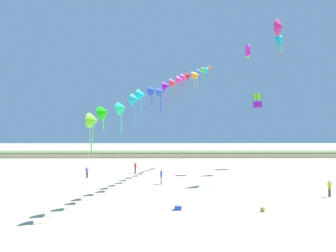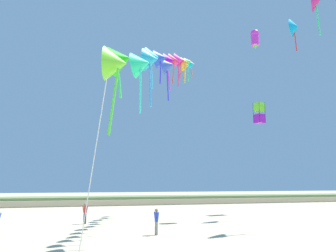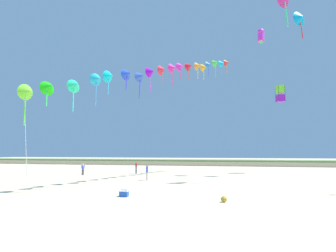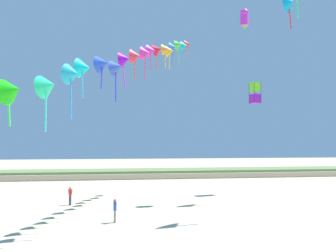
{
  "view_description": "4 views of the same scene",
  "coord_description": "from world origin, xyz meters",
  "px_view_note": "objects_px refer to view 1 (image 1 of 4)",
  "views": [
    {
      "loc": [
        -2.85,
        -19.98,
        6.28
      ],
      "look_at": [
        -2.51,
        13.1,
        6.97
      ],
      "focal_mm": 28.0,
      "sensor_mm": 36.0,
      "label": 1
    },
    {
      "loc": [
        -9.64,
        -11.77,
        3.34
      ],
      "look_at": [
        -2.38,
        11.78,
        7.3
      ],
      "focal_mm": 38.0,
      "sensor_mm": 36.0,
      "label": 2
    },
    {
      "loc": [
        4.96,
        -15.93,
        3.01
      ],
      "look_at": [
        -1.0,
        11.19,
        5.78
      ],
      "focal_mm": 28.0,
      "sensor_mm": 36.0,
      "label": 3
    },
    {
      "loc": [
        -3.59,
        -14.62,
        5.61
      ],
      "look_at": [
        0.56,
        11.61,
        6.95
      ],
      "focal_mm": 38.0,
      "sensor_mm": 36.0,
      "label": 4
    }
  ],
  "objects_px": {
    "person_near_left": "(87,171)",
    "person_mid_center": "(135,167)",
    "large_kite_mid_trail": "(257,101)",
    "large_kite_outer_drift": "(248,51)",
    "beach_cooler": "(178,207)",
    "beach_ball": "(263,209)",
    "large_kite_low_lead": "(280,27)",
    "person_near_right": "(161,176)",
    "person_far_left": "(329,187)",
    "large_kite_high_solo": "(281,39)"
  },
  "relations": [
    {
      "from": "person_near_left",
      "to": "person_mid_center",
      "type": "distance_m",
      "value": 7.09
    },
    {
      "from": "large_kite_mid_trail",
      "to": "large_kite_outer_drift",
      "type": "relative_size",
      "value": 1.11
    },
    {
      "from": "large_kite_outer_drift",
      "to": "beach_cooler",
      "type": "relative_size",
      "value": 3.82
    },
    {
      "from": "person_mid_center",
      "to": "beach_ball",
      "type": "xyz_separation_m",
      "value": [
        12.12,
        -18.63,
        -0.79
      ]
    },
    {
      "from": "large_kite_outer_drift",
      "to": "beach_cooler",
      "type": "height_order",
      "value": "large_kite_outer_drift"
    },
    {
      "from": "large_kite_low_lead",
      "to": "large_kite_mid_trail",
      "type": "bearing_deg",
      "value": 82.94
    },
    {
      "from": "person_near_left",
      "to": "person_near_right",
      "type": "relative_size",
      "value": 0.89
    },
    {
      "from": "person_far_left",
      "to": "large_kite_outer_drift",
      "type": "relative_size",
      "value": 0.7
    },
    {
      "from": "person_near_right",
      "to": "large_kite_low_lead",
      "type": "relative_size",
      "value": 0.38
    },
    {
      "from": "large_kite_mid_trail",
      "to": "large_kite_outer_drift",
      "type": "distance_m",
      "value": 9.03
    },
    {
      "from": "large_kite_low_lead",
      "to": "beach_cooler",
      "type": "bearing_deg",
      "value": -140.1
    },
    {
      "from": "large_kite_outer_drift",
      "to": "beach_ball",
      "type": "distance_m",
      "value": 27.38
    },
    {
      "from": "person_far_left",
      "to": "beach_cooler",
      "type": "bearing_deg",
      "value": -164.75
    },
    {
      "from": "person_near_left",
      "to": "large_kite_low_lead",
      "type": "xyz_separation_m",
      "value": [
        24.91,
        -3.44,
        18.45
      ]
    },
    {
      "from": "person_near_left",
      "to": "person_far_left",
      "type": "bearing_deg",
      "value": -21.74
    },
    {
      "from": "person_mid_center",
      "to": "person_far_left",
      "type": "relative_size",
      "value": 1.08
    },
    {
      "from": "large_kite_mid_trail",
      "to": "beach_ball",
      "type": "bearing_deg",
      "value": -108.78
    },
    {
      "from": "beach_cooler",
      "to": "beach_ball",
      "type": "bearing_deg",
      "value": -4.41
    },
    {
      "from": "large_kite_mid_trail",
      "to": "beach_cooler",
      "type": "bearing_deg",
      "value": -122.09
    },
    {
      "from": "large_kite_high_solo",
      "to": "beach_cooler",
      "type": "distance_m",
      "value": 32.51
    },
    {
      "from": "person_near_right",
      "to": "large_kite_mid_trail",
      "type": "xyz_separation_m",
      "value": [
        16.35,
        13.48,
        10.64
      ]
    },
    {
      "from": "person_far_left",
      "to": "large_kite_high_solo",
      "type": "relative_size",
      "value": 0.4
    },
    {
      "from": "person_near_left",
      "to": "beach_cooler",
      "type": "height_order",
      "value": "person_near_left"
    },
    {
      "from": "person_far_left",
      "to": "beach_ball",
      "type": "relative_size",
      "value": 4.29
    },
    {
      "from": "large_kite_mid_trail",
      "to": "large_kite_high_solo",
      "type": "relative_size",
      "value": 0.63
    },
    {
      "from": "large_kite_outer_drift",
      "to": "person_near_right",
      "type": "bearing_deg",
      "value": -146.55
    },
    {
      "from": "large_kite_high_solo",
      "to": "person_near_left",
      "type": "bearing_deg",
      "value": -171.39
    },
    {
      "from": "large_kite_mid_trail",
      "to": "large_kite_high_solo",
      "type": "height_order",
      "value": "large_kite_high_solo"
    },
    {
      "from": "large_kite_high_solo",
      "to": "beach_ball",
      "type": "xyz_separation_m",
      "value": [
        -10.23,
        -19.38,
        -20.44
      ]
    },
    {
      "from": "person_mid_center",
      "to": "beach_cooler",
      "type": "bearing_deg",
      "value": -73.14
    },
    {
      "from": "beach_ball",
      "to": "large_kite_mid_trail",
      "type": "bearing_deg",
      "value": 71.22
    },
    {
      "from": "person_far_left",
      "to": "large_kite_outer_drift",
      "type": "distance_m",
      "value": 23.43
    },
    {
      "from": "large_kite_high_solo",
      "to": "beach_ball",
      "type": "bearing_deg",
      "value": -117.84
    },
    {
      "from": "large_kite_low_lead",
      "to": "large_kite_outer_drift",
      "type": "xyz_separation_m",
      "value": [
        -1.49,
        7.87,
        -0.62
      ]
    },
    {
      "from": "person_near_left",
      "to": "person_near_right",
      "type": "height_order",
      "value": "person_near_right"
    },
    {
      "from": "person_near_left",
      "to": "large_kite_low_lead",
      "type": "height_order",
      "value": "large_kite_low_lead"
    },
    {
      "from": "person_far_left",
      "to": "beach_cooler",
      "type": "relative_size",
      "value": 2.69
    },
    {
      "from": "large_kite_mid_trail",
      "to": "large_kite_low_lead",
      "type": "bearing_deg",
      "value": -97.06
    },
    {
      "from": "person_near_left",
      "to": "beach_cooler",
      "type": "relative_size",
      "value": 2.6
    },
    {
      "from": "large_kite_mid_trail",
      "to": "beach_cooler",
      "type": "relative_size",
      "value": 4.25
    },
    {
      "from": "beach_ball",
      "to": "person_far_left",
      "type": "bearing_deg",
      "value": 29.12
    },
    {
      "from": "large_kite_mid_trail",
      "to": "beach_cooler",
      "type": "distance_m",
      "value": 30.19
    },
    {
      "from": "person_far_left",
      "to": "beach_cooler",
      "type": "xyz_separation_m",
      "value": [
        -14.78,
        -4.03,
        -0.69
      ]
    },
    {
      "from": "person_near_right",
      "to": "large_kite_high_solo",
      "type": "relative_size",
      "value": 0.43
    },
    {
      "from": "person_near_left",
      "to": "large_kite_outer_drift",
      "type": "distance_m",
      "value": 29.76
    },
    {
      "from": "large_kite_low_lead",
      "to": "large_kite_mid_trail",
      "type": "xyz_separation_m",
      "value": [
        1.56,
        12.57,
        -7.7
      ]
    },
    {
      "from": "person_near_left",
      "to": "large_kite_low_lead",
      "type": "relative_size",
      "value": 0.34
    },
    {
      "from": "person_mid_center",
      "to": "beach_ball",
      "type": "relative_size",
      "value": 4.62
    },
    {
      "from": "large_kite_low_lead",
      "to": "beach_ball",
      "type": "height_order",
      "value": "large_kite_low_lead"
    },
    {
      "from": "person_near_right",
      "to": "large_kite_low_lead",
      "type": "bearing_deg",
      "value": 3.53
    }
  ]
}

